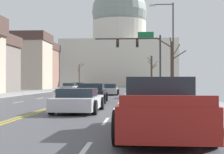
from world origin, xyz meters
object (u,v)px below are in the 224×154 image
sedan_near_03 (78,101)px  sedan_oncoming_00 (69,87)px  sedan_near_02 (92,93)px  sedan_oncoming_01 (79,86)px  pickup_truck_near_04 (160,108)px  sedan_near_00 (109,90)px  pedestrian_00 (185,87)px  street_lamp_right (170,41)px  signal_gantry (142,49)px  sedan_near_01 (143,91)px

sedan_near_03 → sedan_oncoming_00: 33.48m
sedan_near_02 → sedan_oncoming_01: sedan_near_02 is taller
sedan_near_02 → pickup_truck_near_04: 13.58m
sedan_near_00 → sedan_near_03: (0.12, -19.62, -0.03)m
pickup_truck_near_04 → pedestrian_00: size_ratio=3.61×
street_lamp_right → sedan_near_02: 11.87m
sedan_near_00 → sedan_oncoming_01: (-7.09, 22.11, 0.03)m
pickup_truck_near_04 → sedan_oncoming_00: size_ratio=1.24×
pedestrian_00 → street_lamp_right: bearing=91.2°
signal_gantry → sedan_near_02: size_ratio=1.69×
pedestrian_00 → pickup_truck_near_04: bearing=-101.3°
signal_gantry → street_lamp_right: street_lamp_right is taller
sedan_near_03 → sedan_oncoming_00: size_ratio=0.94×
sedan_near_02 → sedan_oncoming_00: bearing=104.7°
sedan_near_00 → pedestrian_00: (6.31, -11.53, 0.46)m
signal_gantry → sedan_near_00: signal_gantry is taller
sedan_near_01 → pickup_truck_near_04: pickup_truck_near_04 is taller
sedan_oncoming_00 → pedestrian_00: bearing=-61.8°
sedan_oncoming_01 → pedestrian_00: (13.40, -33.65, 0.43)m
sedan_near_01 → sedan_near_02: 7.54m
street_lamp_right → sedan_near_02: bearing=-125.2°
pickup_truck_near_04 → signal_gantry: bearing=89.6°
sedan_near_00 → sedan_oncoming_00: sedan_oncoming_00 is taller
sedan_near_01 → pickup_truck_near_04: bearing=-90.1°
sedan_near_03 → sedan_near_01: bearing=76.1°
sedan_near_03 → pickup_truck_near_04: (3.34, -6.09, 0.18)m
signal_gantry → pickup_truck_near_04: (-0.20, -29.82, -4.56)m
signal_gantry → sedan_oncoming_00: bearing=139.6°
sedan_near_03 → street_lamp_right: bearing=69.3°
sedan_oncoming_00 → pedestrian_00: size_ratio=2.92×
pedestrian_00 → signal_gantry: bearing=99.6°
signal_gantry → sedan_oncoming_00: 14.67m
signal_gantry → street_lamp_right: (2.48, -7.81, 0.01)m
sedan_oncoming_00 → sedan_oncoming_01: sedan_oncoming_01 is taller
signal_gantry → sedan_near_02: (-3.81, -16.73, -4.64)m
sedan_near_01 → sedan_oncoming_00: size_ratio=0.98×
signal_gantry → sedan_near_01: (-0.17, -10.13, -4.65)m
sedan_oncoming_01 → pedestrian_00: 36.22m
sedan_near_01 → pedestrian_00: (2.81, -5.52, 0.40)m
sedan_near_00 → sedan_oncoming_01: sedan_oncoming_01 is taller
sedan_oncoming_01 → pedestrian_00: pedestrian_00 is taller
sedan_near_02 → sedan_oncoming_01: (-6.95, 34.73, -0.04)m
sedan_near_00 → pickup_truck_near_04: bearing=-82.3°
street_lamp_right → sedan_near_01: (-2.65, -2.32, -4.66)m
street_lamp_right → pickup_truck_near_04: (-2.68, -22.01, -4.57)m
sedan_oncoming_01 → sedan_near_03: bearing=-80.2°
pickup_truck_near_04 → pedestrian_00: 14.46m
sedan_near_02 → sedan_oncoming_00: (-6.77, 25.74, -0.05)m
sedan_near_00 → sedan_near_03: 19.62m
sedan_near_02 → pickup_truck_near_04: bearing=-74.6°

